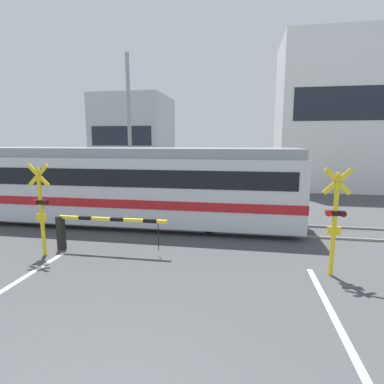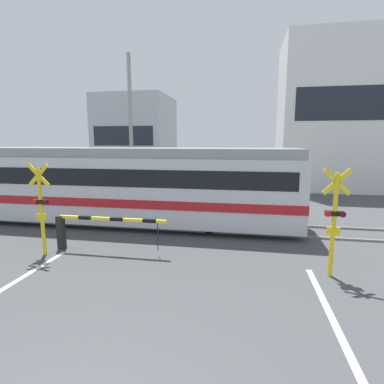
{
  "view_description": "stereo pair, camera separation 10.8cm",
  "coord_description": "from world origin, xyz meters",
  "px_view_note": "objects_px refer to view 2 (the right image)",
  "views": [
    {
      "loc": [
        1.76,
        -1.87,
        3.38
      ],
      "look_at": [
        0.0,
        8.43,
        1.6
      ],
      "focal_mm": 28.0,
      "sensor_mm": 36.0,
      "label": 1
    },
    {
      "loc": [
        1.87,
        -1.85,
        3.38
      ],
      "look_at": [
        0.0,
        8.43,
        1.6
      ],
      "focal_mm": 28.0,
      "sensor_mm": 36.0,
      "label": 2
    }
  ],
  "objects_px": {
    "crossing_signal_left": "(41,206)",
    "crossing_barrier_near": "(86,226)",
    "crossing_barrier_far": "(269,197)",
    "crossing_signal_right": "(334,218)",
    "pedestrian": "(213,182)",
    "commuter_train": "(82,182)"
  },
  "relations": [
    {
      "from": "crossing_barrier_near",
      "to": "crossing_signal_left",
      "type": "relative_size",
      "value": 1.29
    },
    {
      "from": "crossing_barrier_far",
      "to": "pedestrian",
      "type": "distance_m",
      "value": 5.01
    },
    {
      "from": "crossing_signal_left",
      "to": "crossing_signal_right",
      "type": "relative_size",
      "value": 1.0
    },
    {
      "from": "crossing_signal_left",
      "to": "crossing_barrier_near",
      "type": "bearing_deg",
      "value": 27.43
    },
    {
      "from": "commuter_train",
      "to": "crossing_signal_left",
      "type": "bearing_deg",
      "value": -77.06
    },
    {
      "from": "crossing_signal_left",
      "to": "crossing_barrier_far",
      "type": "bearing_deg",
      "value": 43.47
    },
    {
      "from": "commuter_train",
      "to": "pedestrian",
      "type": "distance_m",
      "value": 8.36
    },
    {
      "from": "pedestrian",
      "to": "crossing_barrier_far",
      "type": "bearing_deg",
      "value": -52.17
    },
    {
      "from": "crossing_signal_left",
      "to": "pedestrian",
      "type": "distance_m",
      "value": 11.29
    },
    {
      "from": "crossing_barrier_near",
      "to": "crossing_signal_left",
      "type": "bearing_deg",
      "value": -152.57
    },
    {
      "from": "commuter_train",
      "to": "crossing_signal_right",
      "type": "xyz_separation_m",
      "value": [
        8.93,
        -3.75,
        -0.16
      ]
    },
    {
      "from": "commuter_train",
      "to": "crossing_signal_right",
      "type": "relative_size",
      "value": 6.42
    },
    {
      "from": "crossing_signal_left",
      "to": "crossing_signal_right",
      "type": "xyz_separation_m",
      "value": [
        8.07,
        0.0,
        0.0
      ]
    },
    {
      "from": "crossing_barrier_far",
      "to": "crossing_signal_right",
      "type": "relative_size",
      "value": 1.29
    },
    {
      "from": "crossing_barrier_far",
      "to": "crossing_signal_right",
      "type": "xyz_separation_m",
      "value": [
        1.09,
        -6.62,
        0.73
      ]
    },
    {
      "from": "crossing_signal_left",
      "to": "pedestrian",
      "type": "xyz_separation_m",
      "value": [
        3.91,
        10.58,
        -0.59
      ]
    },
    {
      "from": "crossing_barrier_far",
      "to": "crossing_signal_left",
      "type": "relative_size",
      "value": 1.29
    },
    {
      "from": "crossing_barrier_far",
      "to": "crossing_barrier_near",
      "type": "bearing_deg",
      "value": -134.23
    },
    {
      "from": "commuter_train",
      "to": "crossing_signal_left",
      "type": "xyz_separation_m",
      "value": [
        0.86,
        -3.75,
        -0.16
      ]
    },
    {
      "from": "crossing_signal_right",
      "to": "crossing_barrier_far",
      "type": "bearing_deg",
      "value": 99.32
    },
    {
      "from": "crossing_signal_left",
      "to": "commuter_train",
      "type": "bearing_deg",
      "value": 102.94
    },
    {
      "from": "crossing_barrier_near",
      "to": "crossing_barrier_far",
      "type": "bearing_deg",
      "value": 45.77
    }
  ]
}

